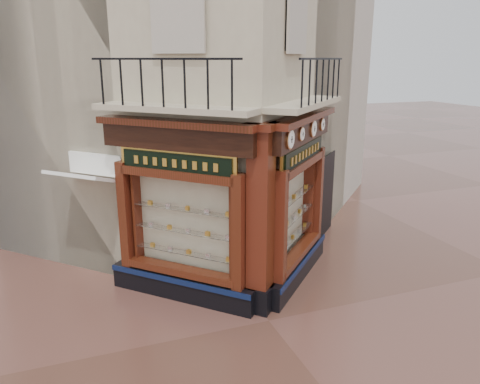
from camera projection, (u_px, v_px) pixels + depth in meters
name	position (u px, v px, depth m)	size (l,w,h in m)	color
ground	(269.00, 321.00, 9.54)	(80.00, 80.00, 0.00)	#533127
main_building	(186.00, 28.00, 13.45)	(8.00, 8.00, 12.00)	beige
neighbour_left	(92.00, 47.00, 14.98)	(8.00, 8.00, 11.00)	#B1A99A
neighbour_right	(237.00, 49.00, 16.64)	(8.00, 8.00, 11.00)	#B1A99A
shopfront_left	(180.00, 214.00, 9.94)	(2.86, 2.86, 3.98)	black
shopfront_right	(298.00, 200.00, 10.89)	(2.86, 2.86, 3.98)	black
corner_pilaster	(260.00, 223.00, 9.46)	(0.85, 0.85, 3.98)	black
balcony	(243.00, 105.00, 9.73)	(5.94, 2.97, 1.03)	beige
clock_a	(290.00, 139.00, 9.23)	(0.32, 0.32, 0.41)	#BA723E
clock_b	(301.00, 134.00, 9.87)	(0.25, 0.25, 0.31)	#BA723E
clock_c	(313.00, 128.00, 10.65)	(0.32, 0.32, 0.41)	#BA723E
clock_d	(322.00, 124.00, 11.33)	(0.26, 0.26, 0.32)	#BA723E
awning	(93.00, 282.00, 11.21)	(1.53, 0.92, 0.08)	white
signboard_left	(176.00, 163.00, 9.57)	(1.99, 1.99, 0.53)	gold
signboard_right	(303.00, 153.00, 10.55)	(2.07, 2.07, 0.55)	gold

